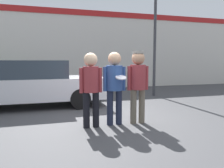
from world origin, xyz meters
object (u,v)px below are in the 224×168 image
object	(u,v)px
person_right	(138,80)
street_lamp	(161,21)
person_middle_with_frisbee	(114,81)
parked_car_near	(32,84)
person_left	(91,83)

from	to	relation	value
person_right	street_lamp	world-z (taller)	street_lamp
person_middle_with_frisbee	parked_car_near	size ratio (longest dim) A/B	0.37
person_left	street_lamp	xyz separation A→B (m)	(3.84, 3.79, 2.22)
person_left	street_lamp	distance (m)	5.84
person_middle_with_frisbee	parked_car_near	world-z (taller)	person_middle_with_frisbee
person_left	street_lamp	bearing A→B (deg)	44.63
person_right	person_left	bearing A→B (deg)	-179.80
person_left	parked_car_near	distance (m)	3.18
parked_car_near	street_lamp	size ratio (longest dim) A/B	0.91
person_middle_with_frisbee	person_right	size ratio (longest dim) A/B	0.99
person_left	person_middle_with_frisbee	world-z (taller)	person_middle_with_frisbee
parked_car_near	person_left	bearing A→B (deg)	-63.13
person_left	parked_car_near	size ratio (longest dim) A/B	0.36
person_middle_with_frisbee	street_lamp	size ratio (longest dim) A/B	0.33
person_left	person_middle_with_frisbee	bearing A→B (deg)	5.33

